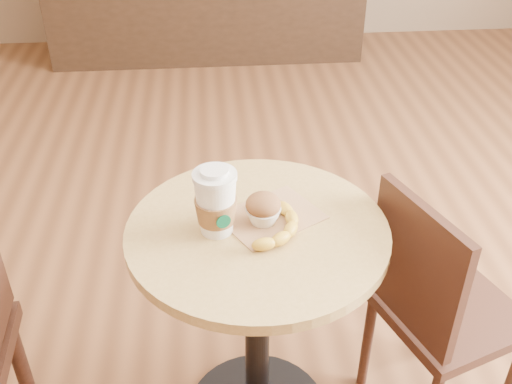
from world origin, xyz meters
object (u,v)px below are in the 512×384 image
cafe_table (257,295)px  muffin (263,209)px  banana (277,222)px  coffee_cup (216,204)px  chair_right (436,306)px

cafe_table → muffin: (0.02, 0.02, 0.27)m
cafe_table → banana: (0.05, -0.01, 0.25)m
coffee_cup → banana: coffee_cup is taller
coffee_cup → muffin: size_ratio=1.97×
banana → coffee_cup: bearing=-164.4°
chair_right → muffin: 0.60m
cafe_table → coffee_cup: 0.33m
banana → muffin: bearing=157.8°
cafe_table → banana: banana is taller
coffee_cup → muffin: 0.12m
banana → chair_right: bearing=15.2°
chair_right → coffee_cup: coffee_cup is taller
coffee_cup → banana: (0.15, -0.00, -0.06)m
chair_right → coffee_cup: size_ratio=4.62×
coffee_cup → muffin: coffee_cup is taller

